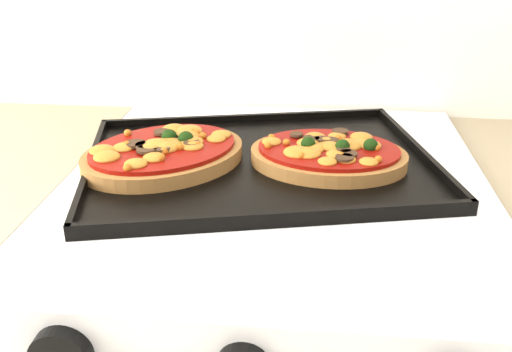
# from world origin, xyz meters

# --- Properties ---
(baking_tray) EXTENTS (0.55, 0.46, 0.02)m
(baking_tray) POSITION_xyz_m (-0.02, 1.71, 0.92)
(baking_tray) COLOR black
(baking_tray) RESTS_ON stove
(pizza_left) EXTENTS (0.30, 0.29, 0.04)m
(pizza_left) POSITION_xyz_m (-0.16, 1.69, 0.94)
(pizza_left) COLOR olive
(pizza_left) RESTS_ON baking_tray
(pizza_right) EXTENTS (0.24, 0.18, 0.03)m
(pizza_right) POSITION_xyz_m (0.08, 1.72, 0.94)
(pizza_right) COLOR olive
(pizza_right) RESTS_ON baking_tray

